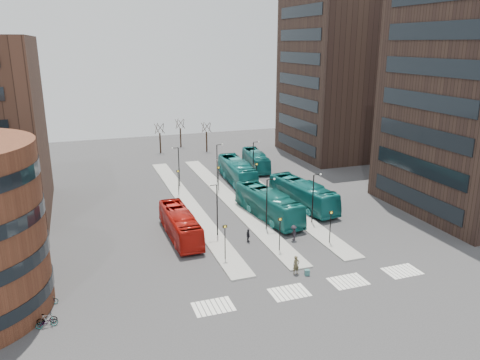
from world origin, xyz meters
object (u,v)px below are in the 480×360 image
object	(u,v)px
commuter_b	(248,236)
bicycle_mid	(47,319)
commuter_c	(294,233)
bicycle_far	(48,301)
teal_bus_c	(303,194)
red_bus	(180,224)
bicycle_near	(47,322)
commuter_a	(201,241)
teal_bus_d	(256,160)
teal_bus_a	(268,204)
traveller	(296,265)
suitcase	(307,273)
teal_bus_b	(237,171)

from	to	relation	value
commuter_b	bicycle_mid	world-z (taller)	commuter_b
commuter_c	bicycle_far	size ratio (longest dim) A/B	1.15
teal_bus_c	bicycle_far	distance (m)	34.69
red_bus	bicycle_near	world-z (taller)	red_bus
commuter_a	commuter_b	world-z (taller)	commuter_a
bicycle_near	bicycle_far	xyz separation A→B (m)	(0.00, 3.38, -0.03)
teal_bus_c	bicycle_near	size ratio (longest dim) A/B	7.70
commuter_b	bicycle_mid	bearing A→B (deg)	112.75
commuter_b	bicycle_near	xyz separation A→B (m)	(-20.38, -9.97, -0.32)
teal_bus_c	bicycle_far	bearing A→B (deg)	-162.43
teal_bus_c	bicycle_mid	size ratio (longest dim) A/B	8.13
teal_bus_d	commuter_a	distance (m)	33.35
teal_bus_a	traveller	bearing A→B (deg)	-110.00
teal_bus_a	bicycle_near	bearing A→B (deg)	-154.90
red_bus	bicycle_mid	distance (m)	19.03
teal_bus_c	commuter_b	xyz separation A→B (m)	(-10.88, -8.40, -1.02)
suitcase	traveller	xyz separation A→B (m)	(-0.88, 0.60, 0.64)
teal_bus_b	commuter_a	xyz separation A→B (m)	(-11.65, -21.92, -1.04)
commuter_b	commuter_a	bearing A→B (deg)	85.37
bicycle_near	commuter_a	bearing A→B (deg)	-61.72
teal_bus_a	traveller	distance (m)	15.11
teal_bus_a	commuter_c	xyz separation A→B (m)	(-0.06, -7.49, -0.89)
teal_bus_b	bicycle_near	bearing A→B (deg)	-126.89
commuter_b	traveller	bearing A→B (deg)	-171.21
teal_bus_d	bicycle_near	size ratio (longest dim) A/B	6.69
red_bus	commuter_b	xyz separation A→B (m)	(6.80, -3.75, -0.83)
traveller	bicycle_mid	distance (m)	22.08
commuter_b	teal_bus_a	bearing A→B (deg)	-41.04
teal_bus_d	bicycle_near	distance (m)	50.47
traveller	commuter_b	size ratio (longest dim) A/B	1.23
traveller	teal_bus_d	bearing A→B (deg)	71.25
traveller	bicycle_near	size ratio (longest dim) A/B	1.12
teal_bus_a	commuter_a	size ratio (longest dim) A/B	8.50
teal_bus_a	commuter_c	distance (m)	7.54
commuter_c	bicycle_near	bearing A→B (deg)	-59.64
commuter_a	teal_bus_b	bearing A→B (deg)	-118.57
teal_bus_d	commuter_b	bearing A→B (deg)	-105.14
bicycle_mid	commuter_c	bearing A→B (deg)	-72.70
red_bus	teal_bus_b	xyz separation A→B (m)	(13.14, 18.38, 0.22)
traveller	bicycle_far	bearing A→B (deg)	171.82
teal_bus_b	commuter_c	bearing A→B (deg)	-90.63
suitcase	teal_bus_c	bearing A→B (deg)	80.47
commuter_a	teal_bus_d	bearing A→B (deg)	-121.99
bicycle_near	traveller	bearing A→B (deg)	-92.05
teal_bus_d	teal_bus_c	bearing A→B (deg)	-85.66
commuter_a	commuter_b	xyz separation A→B (m)	(5.31, -0.21, -0.00)
bicycle_mid	red_bus	bearing A→B (deg)	-46.34
teal_bus_a	commuter_a	xyz separation A→B (m)	(-10.27, -5.98, -1.03)
suitcase	bicycle_far	bearing A→B (deg)	-170.46
teal_bus_d	commuter_c	size ratio (longest dim) A/B	6.20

